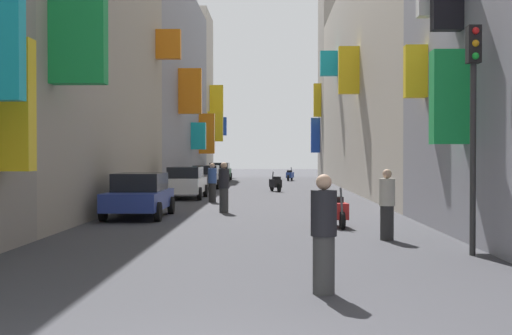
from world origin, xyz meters
TOP-DOWN VIEW (x-y plane):
  - ground_plane at (0.00, 30.00)m, footprint 140.00×140.00m
  - building_left_mid_a at (-7.99, 19.84)m, footprint 7.39×18.58m
  - building_left_mid_b at (-7.99, 41.10)m, footprint 7.39×23.94m
  - building_left_mid_c at (-7.97, 56.53)m, footprint 7.32×6.93m
  - building_right_mid_b at (8.00, 35.16)m, footprint 7.15×34.85m
  - building_right_mid_c at (7.99, 56.29)m, footprint 6.82×7.41m
  - parked_car_grey at (-3.52, 37.08)m, footprint 1.84×4.25m
  - parked_car_white at (-3.52, 26.68)m, footprint 1.84×4.19m
  - parked_car_blue at (-3.75, 16.71)m, footprint 1.87×4.16m
  - parked_car_green at (-3.64, 49.88)m, footprint 1.84×4.44m
  - scooter_blue at (2.07, 49.98)m, footprint 0.68×1.79m
  - scooter_black at (0.79, 33.09)m, footprint 0.74×1.71m
  - scooter_red at (2.41, 13.84)m, footprint 0.54×1.84m
  - pedestrian_crossing at (1.30, 4.41)m, footprint 0.39×0.39m
  - pedestrian_near_left at (3.29, 10.81)m, footprint 0.53×0.53m
  - pedestrian_near_right at (-2.01, 24.04)m, footprint 0.50×0.50m
  - pedestrian_mid_street at (-1.13, 18.58)m, footprint 0.51×0.51m
  - traffic_light_near_corner at (4.59, 8.33)m, footprint 0.26×0.34m

SIDE VIEW (x-z plane):
  - ground_plane at x=0.00m, z-range 0.00..0.00m
  - scooter_black at x=0.79m, z-range -0.10..1.03m
  - scooter_blue at x=2.07m, z-range -0.10..1.03m
  - scooter_red at x=2.41m, z-range -0.10..1.03m
  - parked_car_grey at x=-3.52m, z-range 0.04..1.45m
  - parked_car_blue at x=-3.75m, z-range 0.03..1.47m
  - parked_car_green at x=-3.64m, z-range 0.04..1.50m
  - parked_car_white at x=-3.52m, z-range 0.04..1.52m
  - pedestrian_near_left at x=3.29m, z-range 0.00..1.68m
  - pedestrian_near_right at x=-2.01m, z-range 0.00..1.69m
  - pedestrian_crossing at x=1.30m, z-range 0.00..1.73m
  - pedestrian_mid_street at x=-1.13m, z-range 0.00..1.79m
  - traffic_light_near_corner at x=4.59m, z-range 0.81..5.42m
  - building_right_mid_b at x=8.00m, z-range 0.00..12.81m
  - building_left_mid_b at x=-7.99m, z-range -0.01..13.57m
  - building_left_mid_a at x=-7.99m, z-range 0.00..13.65m
  - building_left_mid_c at x=-7.97m, z-range -0.01..14.86m
  - building_right_mid_c at x=7.99m, z-range -0.01..20.04m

